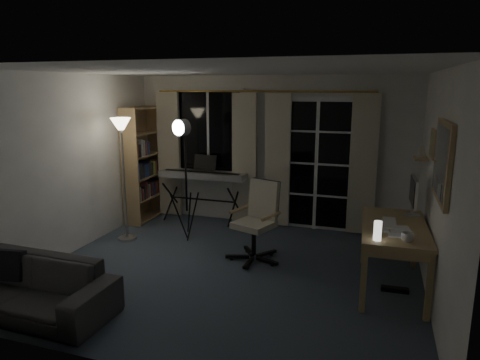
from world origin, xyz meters
name	(u,v)px	position (x,y,z in m)	size (l,w,h in m)	color
floor	(229,272)	(0.00, 0.00, -0.01)	(4.50, 4.00, 0.02)	#333C4B
window	(209,131)	(-1.05, 1.97, 1.50)	(1.20, 0.08, 1.40)	white
french_door	(317,165)	(0.75, 1.97, 1.03)	(1.32, 0.09, 2.11)	white
curtains	(260,159)	(-0.14, 1.88, 1.09)	(3.60, 0.07, 2.13)	gold
bookshelf	(141,167)	(-2.12, 1.56, 0.90)	(0.33, 0.89, 1.90)	tan
torchiere_lamp	(122,143)	(-1.82, 0.59, 1.44)	(0.35, 0.35, 1.79)	#B2B2B7
keyboard_piano	(203,176)	(-1.06, 1.70, 0.79)	(1.45, 0.70, 1.05)	black
studio_light	(182,142)	(-1.03, 0.92, 1.45)	(0.41, 0.41, 1.81)	black
office_chair	(259,213)	(0.23, 0.53, 0.61)	(0.72, 0.72, 1.03)	black
desk	(394,233)	(1.88, 0.16, 0.64)	(0.73, 1.39, 0.73)	tan
monitor	(414,193)	(2.08, 0.61, 1.01)	(0.18, 0.53, 0.46)	silver
desk_clutter	(388,245)	(1.82, -0.07, 0.58)	(0.42, 0.84, 0.93)	white
mug	(407,236)	(1.98, -0.34, 0.79)	(0.12, 0.09, 0.12)	silver
wall_mirror	(442,161)	(2.22, -0.35, 1.55)	(0.04, 0.94, 0.74)	tan
framed_print	(433,144)	(2.23, 0.55, 1.60)	(0.03, 0.42, 0.32)	tan
wall_shelf	(421,154)	(2.16, 1.05, 1.41)	(0.16, 0.30, 0.18)	tan
sofa	(23,278)	(-1.62, -1.55, 0.36)	(1.85, 0.57, 0.72)	#2E2E31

